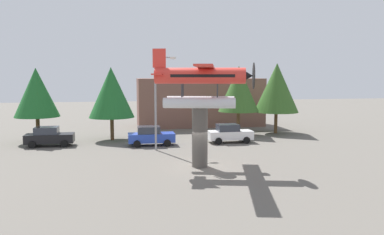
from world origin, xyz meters
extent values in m
plane|color=#605B54|center=(0.00, 0.00, 0.00)|extent=(140.00, 140.00, 0.00)
cylinder|color=#4C4742|center=(0.00, 0.00, 2.10)|extent=(1.10, 1.10, 4.19)
cylinder|color=silver|center=(-0.24, -0.97, 4.54)|extent=(4.83, 1.85, 0.70)
cylinder|color=#333338|center=(1.04, -0.78, 5.34)|extent=(0.12, 0.12, 0.90)
cylinder|color=#333338|center=(-1.29, -0.19, 5.34)|extent=(0.12, 0.12, 0.90)
cylinder|color=silver|center=(0.24, 0.97, 4.54)|extent=(4.83, 1.85, 0.70)
cylinder|color=#333338|center=(1.29, 0.19, 5.34)|extent=(0.12, 0.12, 0.90)
cylinder|color=#333338|center=(-1.04, 0.78, 5.34)|extent=(0.12, 0.12, 0.90)
cylinder|color=red|center=(0.00, 0.00, 6.34)|extent=(6.28, 2.58, 1.10)
cube|color=black|center=(0.19, -0.05, 6.34)|extent=(4.49, 2.17, 0.20)
cone|color=#262628|center=(3.15, -0.80, 6.34)|extent=(0.89, 1.02, 0.88)
cylinder|color=black|center=(3.54, -0.89, 6.34)|extent=(0.48, 1.76, 1.80)
cube|color=red|center=(0.39, -0.10, 6.95)|extent=(3.61, 10.35, 0.12)
cube|color=red|center=(-2.71, 0.69, 6.44)|extent=(1.36, 2.89, 0.10)
cube|color=red|center=(-2.71, 0.69, 7.54)|extent=(0.90, 0.34, 1.30)
cube|color=black|center=(-11.73, 10.18, 0.72)|extent=(4.20, 1.70, 0.80)
cube|color=#2D333D|center=(-11.98, 10.18, 1.44)|extent=(2.00, 1.56, 0.64)
cylinder|color=black|center=(-10.38, 9.28, 0.32)|extent=(0.64, 0.22, 0.64)
cylinder|color=black|center=(-10.38, 11.08, 0.32)|extent=(0.64, 0.22, 0.64)
cylinder|color=black|center=(-13.08, 9.28, 0.32)|extent=(0.64, 0.22, 0.64)
cylinder|color=black|center=(-13.08, 11.08, 0.32)|extent=(0.64, 0.22, 0.64)
cube|color=#2847B7|center=(-2.68, 8.92, 0.72)|extent=(4.20, 1.70, 0.80)
cube|color=#2D333D|center=(-2.93, 8.92, 1.44)|extent=(2.00, 1.56, 0.64)
cylinder|color=black|center=(-1.33, 8.02, 0.32)|extent=(0.64, 0.22, 0.64)
cylinder|color=black|center=(-1.33, 9.82, 0.32)|extent=(0.64, 0.22, 0.64)
cylinder|color=black|center=(-4.03, 8.02, 0.32)|extent=(0.64, 0.22, 0.64)
cylinder|color=black|center=(-4.03, 9.82, 0.32)|extent=(0.64, 0.22, 0.64)
cube|color=white|center=(4.81, 9.11, 0.72)|extent=(4.20, 1.70, 0.80)
cube|color=#2D333D|center=(4.56, 9.11, 1.44)|extent=(2.00, 1.56, 0.64)
cylinder|color=black|center=(6.16, 8.21, 0.32)|extent=(0.64, 0.22, 0.64)
cylinder|color=black|center=(6.16, 10.01, 0.32)|extent=(0.64, 0.22, 0.64)
cylinder|color=black|center=(3.46, 8.21, 0.32)|extent=(0.64, 0.22, 0.64)
cylinder|color=black|center=(3.46, 10.01, 0.32)|extent=(0.64, 0.22, 0.64)
cylinder|color=gray|center=(-2.48, 6.55, 3.99)|extent=(0.18, 0.18, 7.97)
cylinder|color=gray|center=(-1.68, 6.55, 7.87)|extent=(1.60, 0.12, 0.12)
cube|color=silver|center=(-0.98, 6.55, 7.82)|extent=(0.50, 0.28, 0.20)
cube|color=brown|center=(4.49, 22.00, 2.99)|extent=(15.60, 5.67, 5.97)
cylinder|color=brown|center=(-13.21, 12.67, 1.22)|extent=(0.36, 0.36, 2.44)
cone|color=#1E6028|center=(-13.21, 12.67, 4.76)|extent=(4.19, 4.19, 4.65)
cylinder|color=brown|center=(-6.26, 12.59, 1.13)|extent=(0.36, 0.36, 2.26)
cone|color=#1E6028|center=(-6.26, 12.59, 4.72)|extent=(4.42, 4.42, 4.92)
cylinder|color=brown|center=(6.98, 13.53, 1.27)|extent=(0.36, 0.36, 2.53)
cone|color=#335B23|center=(6.98, 13.53, 4.94)|extent=(4.33, 4.33, 4.81)
cylinder|color=brown|center=(11.46, 14.04, 1.17)|extent=(0.36, 0.36, 2.34)
cone|color=#335B23|center=(11.46, 14.04, 5.02)|extent=(4.82, 4.82, 5.36)
camera|label=1|loc=(-5.37, -26.17, 6.39)|focal=36.35mm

